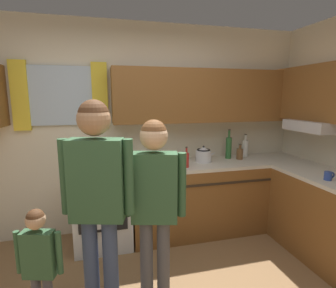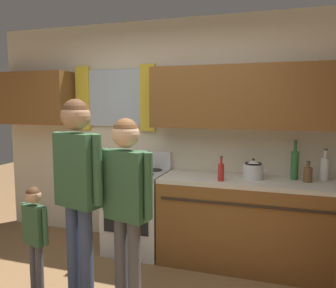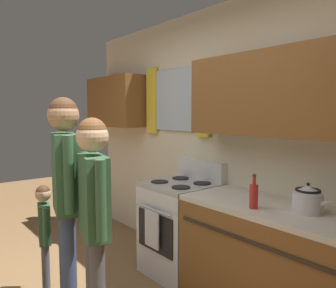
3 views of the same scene
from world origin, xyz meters
TOP-DOWN VIEW (x-y plane):
  - back_wall_unit at (0.08, 1.82)m, footprint 4.60×0.42m
  - kitchen_counter_run at (1.45, 1.22)m, footprint 2.28×1.84m
  - stove_oven at (-0.32, 1.54)m, footprint 0.63×0.67m
  - bottle_wine_green at (1.33, 1.67)m, footprint 0.08×0.08m
  - bottle_sauce_red at (0.65, 1.38)m, footprint 0.06×0.06m
  - bottle_milk_white at (1.61, 1.74)m, footprint 0.08×0.08m
  - bottle_squat_brown at (1.45, 1.59)m, footprint 0.08×0.08m
  - mug_cobalt_blue at (1.85, 0.58)m, footprint 0.11×0.07m
  - stovetop_kettle at (0.94, 1.58)m, footprint 0.27×0.20m
  - adult_holding_child at (-0.34, 0.40)m, footprint 0.51×0.26m
  - adult_in_plaid at (0.08, 0.43)m, footprint 0.47×0.23m
  - small_child at (-0.75, 0.37)m, footprint 0.32×0.15m

SIDE VIEW (x-z plane):
  - kitchen_counter_run at x=1.45m, z-range 0.00..0.90m
  - stove_oven at x=-0.32m, z-range -0.08..1.02m
  - small_child at x=-0.75m, z-range 0.12..1.09m
  - mug_cobalt_blue at x=1.85m, z-range 0.90..0.99m
  - adult_in_plaid at x=0.08m, z-range 0.20..1.75m
  - bottle_squat_brown at x=1.45m, z-range 0.87..1.08m
  - bottle_sauce_red at x=0.65m, z-range 0.87..1.12m
  - stovetop_kettle at x=0.94m, z-range 0.89..1.10m
  - bottle_milk_white at x=1.61m, z-range 0.86..1.18m
  - bottle_wine_green at x=1.33m, z-range 0.85..1.25m
  - adult_holding_child at x=-0.34m, z-range 0.22..1.91m
  - back_wall_unit at x=0.08m, z-range 0.16..2.76m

